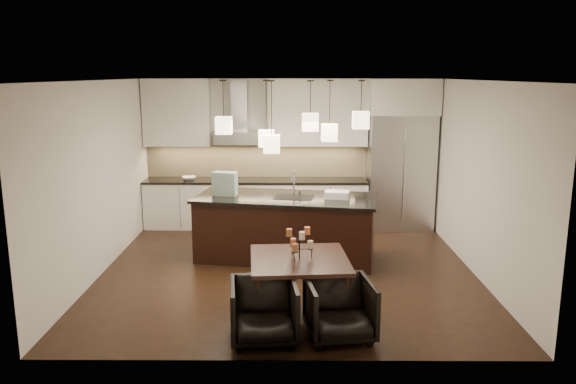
{
  "coord_description": "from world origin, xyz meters",
  "views": [
    {
      "loc": [
        0.05,
        -8.04,
        2.9
      ],
      "look_at": [
        0.0,
        0.2,
        1.15
      ],
      "focal_mm": 35.0,
      "sensor_mm": 36.0,
      "label": 1
    }
  ],
  "objects_px": {
    "island_body": "(286,229)",
    "armchair_left": "(264,311)",
    "refrigerator": "(400,172)",
    "dining_table": "(299,285)",
    "armchair_right": "(340,309)"
  },
  "relations": [
    {
      "from": "dining_table",
      "to": "armchair_left",
      "type": "relative_size",
      "value": 1.57
    },
    {
      "from": "island_body",
      "to": "armchair_left",
      "type": "bearing_deg",
      "value": -84.28
    },
    {
      "from": "island_body",
      "to": "dining_table",
      "type": "height_order",
      "value": "island_body"
    },
    {
      "from": "armchair_left",
      "to": "armchair_right",
      "type": "height_order",
      "value": "armchair_left"
    },
    {
      "from": "armchair_left",
      "to": "island_body",
      "type": "bearing_deg",
      "value": 79.53
    },
    {
      "from": "armchair_left",
      "to": "refrigerator",
      "type": "bearing_deg",
      "value": 57.22
    },
    {
      "from": "dining_table",
      "to": "armchair_left",
      "type": "bearing_deg",
      "value": -122.9
    },
    {
      "from": "dining_table",
      "to": "refrigerator",
      "type": "bearing_deg",
      "value": 59.18
    },
    {
      "from": "island_body",
      "to": "refrigerator",
      "type": "bearing_deg",
      "value": 51.09
    },
    {
      "from": "dining_table",
      "to": "armchair_right",
      "type": "relative_size",
      "value": 1.59
    },
    {
      "from": "island_body",
      "to": "armchair_left",
      "type": "xyz_separation_m",
      "value": [
        -0.22,
        -2.82,
        -0.14
      ]
    },
    {
      "from": "armchair_right",
      "to": "island_body",
      "type": "bearing_deg",
      "value": 94.19
    },
    {
      "from": "refrigerator",
      "to": "armchair_left",
      "type": "relative_size",
      "value": 2.88
    },
    {
      "from": "refrigerator",
      "to": "island_body",
      "type": "height_order",
      "value": "refrigerator"
    },
    {
      "from": "refrigerator",
      "to": "armchair_left",
      "type": "height_order",
      "value": "refrigerator"
    }
  ]
}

